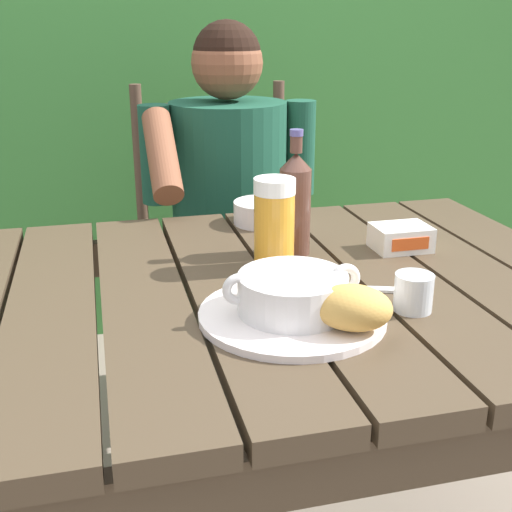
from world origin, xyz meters
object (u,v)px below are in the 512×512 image
at_px(person_eating, 231,205).
at_px(beer_bottle, 295,202).
at_px(water_glass_small, 413,292).
at_px(table_knife, 353,288).
at_px(diner_bowl, 263,212).
at_px(serving_plate, 292,315).
at_px(soup_bowl, 293,292).
at_px(beer_glass, 274,224).
at_px(chair_near_diner, 220,251).
at_px(bread_roll, 352,308).
at_px(butter_tub, 401,238).

height_order(person_eating, beer_bottle, person_eating).
height_order(water_glass_small, table_knife, water_glass_small).
distance_m(beer_bottle, diner_bowl, 0.22).
relative_size(serving_plate, table_knife, 1.86).
distance_m(soup_bowl, beer_bottle, 0.31).
xyz_separation_m(person_eating, diner_bowl, (0.00, -0.33, 0.07)).
relative_size(serving_plate, beer_bottle, 1.19).
height_order(beer_glass, water_glass_small, beer_glass).
bearing_deg(diner_bowl, table_knife, -83.05).
relative_size(soup_bowl, diner_bowl, 1.66).
bearing_deg(chair_near_diner, bread_roll, -90.84).
bearing_deg(bread_roll, soup_bowl, 130.60).
height_order(serving_plate, table_knife, serving_plate).
height_order(chair_near_diner, soup_bowl, chair_near_diner).
bearing_deg(butter_tub, bread_roll, -125.72).
distance_m(person_eating, table_knife, 0.75).
height_order(serving_plate, butter_tub, butter_tub).
xyz_separation_m(soup_bowl, diner_bowl, (0.08, 0.50, -0.02)).
bearing_deg(diner_bowl, serving_plate, -99.44).
distance_m(serving_plate, table_knife, 0.16).
xyz_separation_m(soup_bowl, bread_roll, (0.07, -0.08, 0.00)).
xyz_separation_m(beer_glass, table_knife, (0.10, -0.14, -0.08)).
xyz_separation_m(soup_bowl, butter_tub, (0.31, 0.26, -0.02)).
bearing_deg(beer_glass, chair_near_diner, 86.40).
relative_size(person_eating, butter_tub, 10.65).
height_order(person_eating, bread_roll, person_eating).
distance_m(chair_near_diner, butter_tub, 0.85).
xyz_separation_m(beer_glass, butter_tub, (0.27, 0.04, -0.06)).
bearing_deg(diner_bowl, beer_bottle, -87.43).
distance_m(beer_glass, table_knife, 0.19).
bearing_deg(table_knife, diner_bowl, 96.95).
relative_size(chair_near_diner, serving_plate, 3.44).
bearing_deg(butter_tub, table_knife, -134.60).
bearing_deg(person_eating, diner_bowl, -89.48).
height_order(beer_bottle, diner_bowl, beer_bottle).
distance_m(bread_roll, table_knife, 0.18).
xyz_separation_m(person_eating, beer_bottle, (0.01, -0.54, 0.15)).
bearing_deg(diner_bowl, butter_tub, -47.22).
distance_m(serving_plate, butter_tub, 0.40).
bearing_deg(serving_plate, person_eating, 84.52).
relative_size(table_knife, diner_bowl, 1.18).
distance_m(person_eating, water_glass_small, 0.86).
relative_size(person_eating, beer_glass, 6.97).
bearing_deg(beer_glass, table_knife, -53.78).
xyz_separation_m(chair_near_diner, person_eating, (-0.00, -0.20, 0.20)).
distance_m(butter_tub, diner_bowl, 0.33).
bearing_deg(beer_bottle, person_eating, 91.31).
relative_size(person_eating, bread_roll, 8.31).
bearing_deg(water_glass_small, person_eating, 97.72).
height_order(serving_plate, beer_bottle, beer_bottle).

